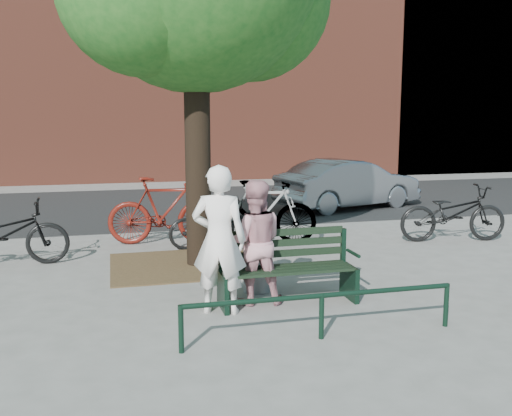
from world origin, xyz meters
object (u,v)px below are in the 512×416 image
object	(u,v)px
person_left	(219,240)
person_right	(254,242)
bicycle_c	(216,223)
parked_car	(349,184)
litter_bin	(256,262)
park_bench	(286,265)

from	to	relation	value
person_left	person_right	xyz separation A→B (m)	(0.50, 0.26, -0.11)
bicycle_c	parked_car	world-z (taller)	parked_car
person_right	litter_bin	xyz separation A→B (m)	(0.14, 0.45, -0.38)
park_bench	bicycle_c	bearing A→B (deg)	95.83
person_left	parked_car	distance (m)	8.36
person_left	person_right	world-z (taller)	person_left
litter_bin	bicycle_c	world-z (taller)	bicycle_c
parked_car	person_right	bearing A→B (deg)	130.89
park_bench	bicycle_c	distance (m)	3.25
bicycle_c	parked_car	distance (m)	5.40
person_right	park_bench	bearing A→B (deg)	179.58
litter_bin	parked_car	bearing A→B (deg)	57.13
litter_bin	bicycle_c	distance (m)	2.71
person_right	bicycle_c	xyz separation A→B (m)	(0.07, 3.16, -0.34)
person_right	bicycle_c	bearing A→B (deg)	-81.76
person_left	parked_car	xyz separation A→B (m)	(4.66, 6.93, -0.26)
person_right	litter_bin	world-z (taller)	person_right
person_left	litter_bin	distance (m)	1.07
litter_bin	parked_car	distance (m)	7.42
park_bench	person_left	world-z (taller)	person_left
person_right	litter_bin	bearing A→B (deg)	-98.15
person_right	parked_car	size ratio (longest dim) A/B	0.41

